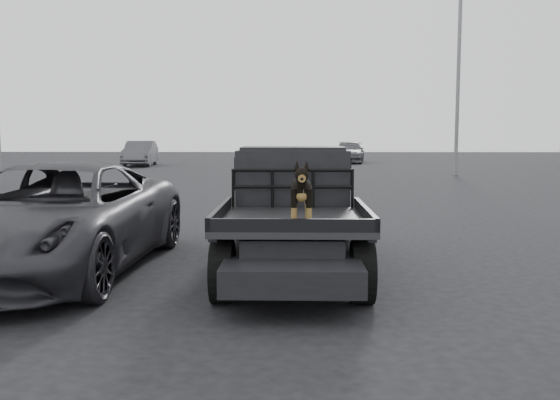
{
  "coord_description": "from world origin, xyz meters",
  "views": [
    {
      "loc": [
        0.22,
        -7.08,
        2.01
      ],
      "look_at": [
        0.08,
        -0.41,
        1.3
      ],
      "focal_mm": 40.0,
      "sensor_mm": 36.0,
      "label": 1
    }
  ],
  "objects_px": {
    "dog": "(301,194)",
    "distant_car_a": "(140,153)",
    "flatbed_ute": "(293,240)",
    "floodlight_mid": "(460,34)",
    "parked_suv": "(54,218)",
    "distant_car_b": "(349,152)"
  },
  "relations": [
    {
      "from": "parked_suv",
      "to": "flatbed_ute",
      "type": "bearing_deg",
      "value": 4.29
    },
    {
      "from": "distant_car_b",
      "to": "floodlight_mid",
      "type": "bearing_deg",
      "value": -64.29
    },
    {
      "from": "parked_suv",
      "to": "distant_car_b",
      "type": "relative_size",
      "value": 1.16
    },
    {
      "from": "floodlight_mid",
      "to": "dog",
      "type": "bearing_deg",
      "value": -108.71
    },
    {
      "from": "parked_suv",
      "to": "distant_car_a",
      "type": "relative_size",
      "value": 1.22
    },
    {
      "from": "flatbed_ute",
      "to": "floodlight_mid",
      "type": "relative_size",
      "value": 0.44
    },
    {
      "from": "dog",
      "to": "distant_car_a",
      "type": "relative_size",
      "value": 0.16
    },
    {
      "from": "distant_car_a",
      "to": "flatbed_ute",
      "type": "bearing_deg",
      "value": -76.9
    },
    {
      "from": "flatbed_ute",
      "to": "distant_car_a",
      "type": "distance_m",
      "value": 30.88
    },
    {
      "from": "flatbed_ute",
      "to": "dog",
      "type": "height_order",
      "value": "dog"
    },
    {
      "from": "dog",
      "to": "distant_car_b",
      "type": "bearing_deg",
      "value": 84.01
    },
    {
      "from": "flatbed_ute",
      "to": "floodlight_mid",
      "type": "distance_m",
      "value": 23.52
    },
    {
      "from": "flatbed_ute",
      "to": "parked_suv",
      "type": "xyz_separation_m",
      "value": [
        -3.44,
        -0.12,
        0.33
      ]
    },
    {
      "from": "flatbed_ute",
      "to": "floodlight_mid",
      "type": "height_order",
      "value": "floodlight_mid"
    },
    {
      "from": "dog",
      "to": "distant_car_b",
      "type": "height_order",
      "value": "dog"
    },
    {
      "from": "dog",
      "to": "parked_suv",
      "type": "xyz_separation_m",
      "value": [
        -3.55,
        1.45,
        -0.5
      ]
    },
    {
      "from": "flatbed_ute",
      "to": "distant_car_b",
      "type": "xyz_separation_m",
      "value": [
        3.81,
        33.73,
        0.25
      ]
    },
    {
      "from": "distant_car_b",
      "to": "dog",
      "type": "bearing_deg",
      "value": -88.27
    },
    {
      "from": "flatbed_ute",
      "to": "distant_car_a",
      "type": "relative_size",
      "value": 1.16
    },
    {
      "from": "floodlight_mid",
      "to": "flatbed_ute",
      "type": "bearing_deg",
      "value": -110.23
    },
    {
      "from": "parked_suv",
      "to": "dog",
      "type": "bearing_deg",
      "value": -19.87
    },
    {
      "from": "dog",
      "to": "floodlight_mid",
      "type": "xyz_separation_m",
      "value": [
        7.74,
        22.86,
        5.37
      ]
    }
  ]
}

